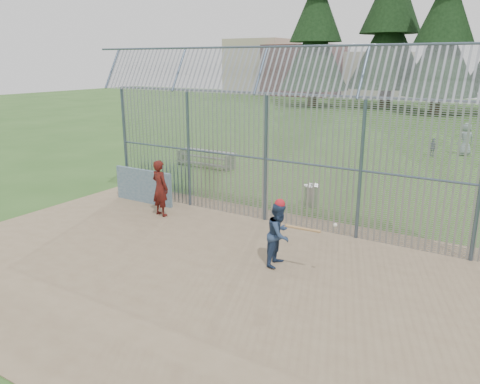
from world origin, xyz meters
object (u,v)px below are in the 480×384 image
Objects in this scene: onlooker at (160,188)px; bleacher at (206,158)px; dugout_wall at (144,186)px; batter at (279,234)px; trash_can at (312,195)px.

onlooker reaches higher than bleacher.
dugout_wall is 1.71m from onlooker.
batter is 5.21m from trash_can.
onlooker is at bearing -65.63° from bleacher.
batter is at bearing -75.59° from trash_can.
dugout_wall is at bearing -17.94° from onlooker.
trash_can is (3.76, 3.62, -0.56)m from onlooker.
dugout_wall is 6.19m from bleacher.
dugout_wall is 1.35× the size of onlooker.
batter is at bearing 174.83° from onlooker.
batter is at bearing -45.19° from bleacher.
onlooker reaches higher than dugout_wall.
trash_can reaches higher than bleacher.
bleacher is (-1.59, 5.98, -0.21)m from dugout_wall.
batter is 11.54m from bleacher.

